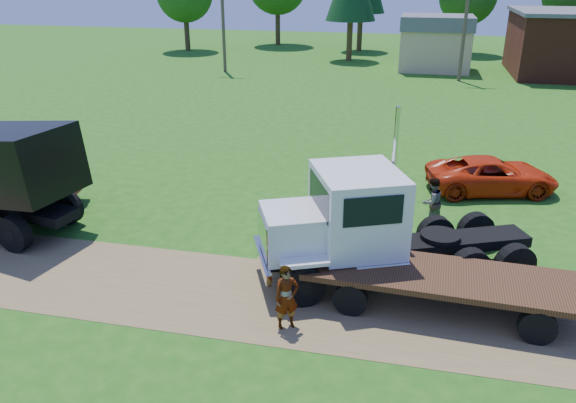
% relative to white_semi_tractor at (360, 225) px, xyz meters
% --- Properties ---
extents(ground, '(140.00, 140.00, 0.00)m').
position_rel_white_semi_tractor_xyz_m(ground, '(-1.37, -1.71, -1.69)').
color(ground, '#205612').
rests_on(ground, ground).
extents(dirt_track, '(120.00, 4.20, 0.01)m').
position_rel_white_semi_tractor_xyz_m(dirt_track, '(-1.37, -1.71, -1.69)').
color(dirt_track, brown).
rests_on(dirt_track, ground).
extents(white_semi_tractor, '(8.27, 5.54, 4.96)m').
position_rel_white_semi_tractor_xyz_m(white_semi_tractor, '(0.00, 0.00, 0.00)').
color(white_semi_tractor, black).
rests_on(white_semi_tractor, ground).
extents(orange_pickup, '(5.61, 3.61, 1.44)m').
position_rel_white_semi_tractor_xyz_m(orange_pickup, '(4.56, 8.13, -0.97)').
color(orange_pickup, red).
rests_on(orange_pickup, ground).
extents(flatbed_trailer, '(7.43, 2.57, 1.88)m').
position_rel_white_semi_tractor_xyz_m(flatbed_trailer, '(2.36, -1.13, -0.89)').
color(flatbed_trailer, '#32210F').
rests_on(flatbed_trailer, ground).
extents(spectator_a, '(0.76, 0.69, 1.74)m').
position_rel_white_semi_tractor_xyz_m(spectator_a, '(-1.48, -2.91, -0.82)').
color(spectator_a, '#999999').
rests_on(spectator_a, ground).
extents(spectator_b, '(1.09, 1.09, 1.79)m').
position_rel_white_semi_tractor_xyz_m(spectator_b, '(2.12, 4.22, -0.80)').
color(spectator_b, '#999999').
rests_on(spectator_b, ground).
extents(tan_shed, '(6.20, 5.40, 4.70)m').
position_rel_white_semi_tractor_xyz_m(tan_shed, '(2.63, 38.29, 0.73)').
color(tan_shed, tan).
rests_on(tan_shed, ground).
extents(utility_poles, '(42.20, 0.28, 9.00)m').
position_rel_white_semi_tractor_xyz_m(utility_poles, '(4.63, 33.29, 3.02)').
color(utility_poles, '#4B362A').
rests_on(utility_poles, ground).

